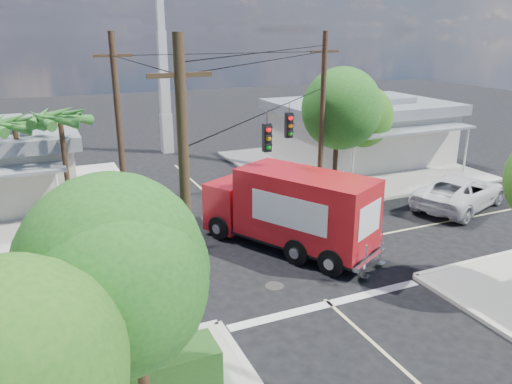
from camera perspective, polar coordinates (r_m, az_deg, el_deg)
ground at (r=21.20m, az=2.21°, el=-7.21°), size 120.00×120.00×0.00m
sidewalk_ne at (r=35.26m, az=10.40°, el=3.02°), size 14.12×14.12×0.14m
road_markings at (r=20.02m, az=4.08°, el=-8.83°), size 32.00×32.00×0.01m
building_ne at (r=36.55m, az=11.77°, el=7.08°), size 11.80×10.20×4.50m
radio_tower at (r=38.41m, az=-10.50°, el=12.69°), size 0.80×0.80×17.00m
tree_sw_front at (r=10.84m, az=-13.64°, el=-8.26°), size 3.88×3.78×6.03m
tree_ne_front at (r=28.95m, az=9.40°, el=9.33°), size 4.21×4.14×6.66m
tree_ne_back at (r=32.28m, az=11.13°, el=9.08°), size 3.77×3.66×5.82m
palm_nw_front at (r=25.03m, az=-21.48°, el=7.62°), size 3.01×3.08×5.59m
palm_nw_back at (r=26.57m, az=-25.89°, el=6.79°), size 3.01×3.08×5.19m
utility_poles at (r=20.49m, az=-3.62°, el=5.72°), size 12.00×10.68×9.00m
picket_fence at (r=14.30m, az=-17.41°, el=-18.66°), size 5.94×0.06×1.00m
vending_boxes at (r=29.01m, az=8.41°, el=1.13°), size 1.90×0.50×1.10m
delivery_truck at (r=21.23m, az=3.93°, el=-2.03°), size 5.85×8.17×3.47m
parked_car at (r=28.54m, az=22.30°, el=0.03°), size 6.89×4.91×1.74m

